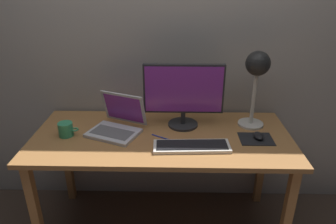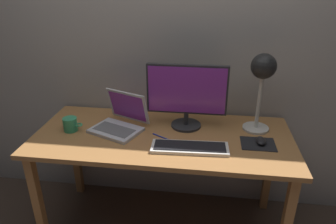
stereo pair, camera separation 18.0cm
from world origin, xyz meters
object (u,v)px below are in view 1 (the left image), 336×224
object	(u,v)px
monitor	(184,93)
coffee_mug	(66,129)
keyboard_main	(192,146)
laptop	(118,121)
desk_lamp	(257,72)
mouse	(259,136)
pen	(161,137)

from	to	relation	value
monitor	coffee_mug	bearing A→B (deg)	-167.70
monitor	keyboard_main	world-z (taller)	monitor
laptop	desk_lamp	distance (m)	0.92
monitor	laptop	world-z (taller)	monitor
keyboard_main	mouse	world-z (taller)	mouse
coffee_mug	pen	distance (m)	0.59
laptop	coffee_mug	world-z (taller)	laptop
laptop	desk_lamp	size ratio (longest dim) A/B	0.78
monitor	laptop	bearing A→B (deg)	-169.80
laptop	pen	size ratio (longest dim) A/B	2.74
keyboard_main	desk_lamp	xyz separation A→B (m)	(0.40, 0.31, 0.35)
keyboard_main	monitor	bearing A→B (deg)	98.80
keyboard_main	laptop	size ratio (longest dim) A/B	1.17
mouse	desk_lamp	bearing A→B (deg)	91.94
laptop	pen	world-z (taller)	laptop
desk_lamp	mouse	size ratio (longest dim) A/B	5.15
keyboard_main	pen	bearing A→B (deg)	147.94
monitor	mouse	xyz separation A→B (m)	(0.45, -0.17, -0.21)
laptop	desk_lamp	bearing A→B (deg)	6.07
coffee_mug	pen	world-z (taller)	coffee_mug
coffee_mug	monitor	bearing A→B (deg)	12.30
laptop	mouse	xyz separation A→B (m)	(0.87, -0.10, -0.04)
coffee_mug	pen	xyz separation A→B (m)	(0.58, -0.02, -0.04)
desk_lamp	coffee_mug	size ratio (longest dim) A/B	3.99
coffee_mug	pen	size ratio (longest dim) A/B	0.88
laptop	pen	bearing A→B (deg)	-20.10
mouse	coffee_mug	bearing A→B (deg)	179.44
mouse	coffee_mug	world-z (taller)	coffee_mug
keyboard_main	coffee_mug	size ratio (longest dim) A/B	3.60
monitor	laptop	size ratio (longest dim) A/B	1.32
monitor	pen	world-z (taller)	monitor
keyboard_main	laptop	distance (m)	0.51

